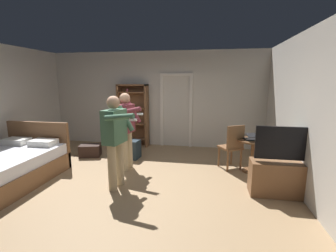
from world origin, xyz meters
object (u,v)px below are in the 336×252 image
object	(u,v)px
bed	(5,167)
person_blue_shirt	(115,136)
bookshelf	(133,113)
suitcase_small	(130,149)
laptop	(253,138)
bottle_on_table	(262,135)
wooden_chair	(232,145)
suitcase_dark	(90,150)
side_table	(253,150)
person_striped_shirt	(126,127)
tv_flatscreen	(282,175)

from	to	relation	value
bed	person_blue_shirt	size ratio (longest dim) A/B	1.26
bookshelf	suitcase_small	distance (m)	1.41
laptop	suitcase_small	size ratio (longest dim) A/B	0.84
laptop	bottle_on_table	bearing A→B (deg)	-13.25
laptop	wooden_chair	bearing A→B (deg)	162.87
suitcase_dark	laptop	bearing A→B (deg)	-20.41
bookshelf	suitcase_dark	size ratio (longest dim) A/B	3.58
suitcase_dark	bed	bearing A→B (deg)	-128.28
side_table	person_striped_shirt	distance (m)	2.72
person_striped_shirt	side_table	bearing A→B (deg)	7.24
person_striped_shirt	suitcase_dark	bearing A→B (deg)	151.11
bookshelf	tv_flatscreen	world-z (taller)	bookshelf
tv_flatscreen	person_striped_shirt	xyz separation A→B (m)	(-2.97, 0.67, 0.59)
bottle_on_table	suitcase_dark	distance (m)	4.13
wooden_chair	suitcase_small	world-z (taller)	wooden_chair
tv_flatscreen	bookshelf	bearing A→B (deg)	143.28
suitcase_small	bottle_on_table	bearing A→B (deg)	-3.07
bookshelf	laptop	world-z (taller)	bookshelf
bottle_on_table	person_striped_shirt	world-z (taller)	person_striped_shirt
side_table	person_blue_shirt	bearing A→B (deg)	-154.41
bed	bottle_on_table	distance (m)	5.03
side_table	suitcase_small	bearing A→B (deg)	172.00
laptop	person_striped_shirt	size ratio (longest dim) A/B	0.23
suitcase_small	person_blue_shirt	bearing A→B (deg)	-73.12
bottle_on_table	bed	bearing A→B (deg)	-164.64
tv_flatscreen	suitcase_small	distance (m)	3.46
person_blue_shirt	suitcase_dark	xyz separation A→B (m)	(-1.37, 1.57, -0.82)
person_striped_shirt	suitcase_dark	xyz separation A→B (m)	(-1.26, 0.69, -0.80)
laptop	suitcase_dark	xyz separation A→B (m)	(-3.89, 0.40, -0.60)
tv_flatscreen	side_table	distance (m)	1.06
bed	person_striped_shirt	size ratio (longest dim) A/B	1.26
bottle_on_table	wooden_chair	size ratio (longest dim) A/B	0.30
laptop	suitcase_small	distance (m)	2.91
person_striped_shirt	bed	bearing A→B (deg)	-152.22
bottle_on_table	suitcase_dark	bearing A→B (deg)	173.87
bed	person_blue_shirt	bearing A→B (deg)	5.05
person_blue_shirt	person_striped_shirt	world-z (taller)	person_striped_shirt
laptop	person_striped_shirt	distance (m)	2.66
side_table	bottle_on_table	distance (m)	0.39
bookshelf	bottle_on_table	size ratio (longest dim) A/B	6.07
tv_flatscreen	laptop	xyz separation A→B (m)	(-0.33, 0.96, 0.39)
tv_flatscreen	laptop	world-z (taller)	tv_flatscreen
bookshelf	side_table	bearing A→B (deg)	-26.52
bookshelf	suitcase_dark	distance (m)	1.66
bed	person_striped_shirt	bearing A→B (deg)	27.78
laptop	wooden_chair	world-z (taller)	wooden_chair
bed	wooden_chair	distance (m)	4.53
bookshelf	laptop	bearing A→B (deg)	-27.29
person_blue_shirt	person_striped_shirt	size ratio (longest dim) A/B	1.00
bed	suitcase_small	world-z (taller)	bed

